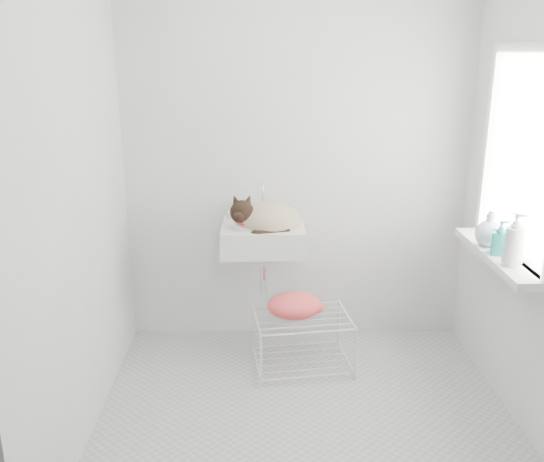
{
  "coord_description": "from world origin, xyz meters",
  "views": [
    {
      "loc": [
        -0.23,
        -2.67,
        1.85
      ],
      "look_at": [
        -0.17,
        0.5,
        0.88
      ],
      "focal_mm": 38.54,
      "sensor_mm": 36.0,
      "label": 1
    }
  ],
  "objects_px": {
    "cat": "(265,219)",
    "bottle_c": "(488,245)",
    "bottle_a": "(511,265)",
    "wire_rack": "(302,344)",
    "bottle_b": "(498,254)",
    "sink": "(263,224)"
  },
  "relations": [
    {
      "from": "bottle_b",
      "to": "bottle_a",
      "type": "bearing_deg",
      "value": -90.0
    },
    {
      "from": "sink",
      "to": "bottle_c",
      "type": "height_order",
      "value": "sink"
    },
    {
      "from": "bottle_b",
      "to": "bottle_c",
      "type": "bearing_deg",
      "value": 90.0
    },
    {
      "from": "cat",
      "to": "bottle_b",
      "type": "distance_m",
      "value": 1.33
    },
    {
      "from": "cat",
      "to": "bottle_c",
      "type": "distance_m",
      "value": 1.27
    },
    {
      "from": "sink",
      "to": "bottle_a",
      "type": "relative_size",
      "value": 2.21
    },
    {
      "from": "sink",
      "to": "bottle_a",
      "type": "xyz_separation_m",
      "value": [
        1.22,
        -0.74,
        0.0
      ]
    },
    {
      "from": "sink",
      "to": "cat",
      "type": "height_order",
      "value": "cat"
    },
    {
      "from": "sink",
      "to": "bottle_b",
      "type": "distance_m",
      "value": 1.35
    },
    {
      "from": "cat",
      "to": "bottle_c",
      "type": "relative_size",
      "value": 2.19
    },
    {
      "from": "cat",
      "to": "wire_rack",
      "type": "xyz_separation_m",
      "value": [
        0.22,
        -0.2,
        -0.74
      ]
    },
    {
      "from": "wire_rack",
      "to": "bottle_b",
      "type": "xyz_separation_m",
      "value": [
        0.98,
        -0.36,
        0.7
      ]
    },
    {
      "from": "bottle_a",
      "to": "bottle_b",
      "type": "bearing_deg",
      "value": 90.0
    },
    {
      "from": "cat",
      "to": "bottle_b",
      "type": "relative_size",
      "value": 2.3
    },
    {
      "from": "bottle_a",
      "to": "bottle_c",
      "type": "bearing_deg",
      "value": 90.0
    },
    {
      "from": "cat",
      "to": "bottle_c",
      "type": "bearing_deg",
      "value": -18.41
    },
    {
      "from": "sink",
      "to": "bottle_c",
      "type": "xyz_separation_m",
      "value": [
        1.22,
        -0.43,
        0.0
      ]
    },
    {
      "from": "cat",
      "to": "bottle_c",
      "type": "xyz_separation_m",
      "value": [
        1.2,
        -0.41,
        -0.04
      ]
    },
    {
      "from": "sink",
      "to": "wire_rack",
      "type": "distance_m",
      "value": 0.77
    },
    {
      "from": "bottle_a",
      "to": "bottle_b",
      "type": "relative_size",
      "value": 1.24
    },
    {
      "from": "wire_rack",
      "to": "bottle_b",
      "type": "bearing_deg",
      "value": -20.15
    },
    {
      "from": "wire_rack",
      "to": "bottle_a",
      "type": "bearing_deg",
      "value": -28.09
    }
  ]
}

